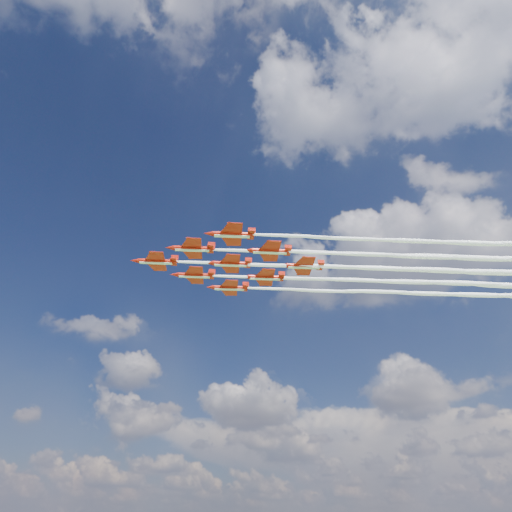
# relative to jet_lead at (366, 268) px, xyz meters

# --- Properties ---
(jet_lead) EXTENTS (101.79, 69.10, 3.08)m
(jet_lead) POSITION_rel_jet_lead_xyz_m (0.00, 0.00, 0.00)
(jet_lead) COLOR #B01609
(jet_row2_port) EXTENTS (101.79, 69.10, 3.08)m
(jet_row2_port) POSITION_rel_jet_lead_xyz_m (12.35, -0.78, 0.00)
(jet_row2_port) COLOR #B01609
(jet_row2_starb) EXTENTS (101.79, 69.10, 3.08)m
(jet_row2_starb) POSITION_rel_jet_lead_xyz_m (4.07, 11.69, 0.00)
(jet_row2_starb) COLOR #B01609
(jet_row3_port) EXTENTS (101.79, 69.10, 3.08)m
(jet_row3_port) POSITION_rel_jet_lead_xyz_m (24.70, -1.57, 0.00)
(jet_row3_port) COLOR #B01609
(jet_row3_centre) EXTENTS (101.79, 69.10, 3.08)m
(jet_row3_centre) POSITION_rel_jet_lead_xyz_m (16.42, 10.90, 0.00)
(jet_row3_centre) COLOR #B01609
(jet_row3_starb) EXTENTS (101.79, 69.10, 3.08)m
(jet_row3_starb) POSITION_rel_jet_lead_xyz_m (8.14, 23.37, 0.00)
(jet_row3_starb) COLOR #B01609
(jet_row4_port) EXTENTS (101.79, 69.10, 3.08)m
(jet_row4_port) POSITION_rel_jet_lead_xyz_m (28.77, 10.12, 0.00)
(jet_row4_port) COLOR #B01609
(jet_row4_starb) EXTENTS (101.79, 69.10, 3.08)m
(jet_row4_starb) POSITION_rel_jet_lead_xyz_m (20.49, 22.59, 0.00)
(jet_row4_starb) COLOR #B01609
(jet_tail) EXTENTS (101.79, 69.10, 3.08)m
(jet_tail) POSITION_rel_jet_lead_xyz_m (32.85, 21.80, 0.00)
(jet_tail) COLOR #B01609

